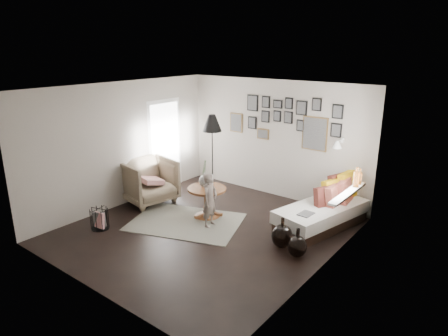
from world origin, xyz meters
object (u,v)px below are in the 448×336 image
Objects in this scene: demijohn_large at (282,236)px; demijohn_small at (297,246)px; child at (210,200)px; vase at (204,179)px; pedestal_table at (207,203)px; armchair at (149,181)px; daybed at (324,210)px; magazine_basket at (99,219)px; floor_lamp at (212,126)px.

demijohn_small is (0.35, -0.12, -0.02)m from demijohn_large.
demijohn_small is 0.47× the size of child.
demijohn_large is at bearing -7.05° from vase.
pedestal_table is 0.74× the size of child.
pedestal_table is 1.85m from demijohn_large.
child reaches higher than demijohn_small.
demijohn_large is (3.35, -0.04, -0.26)m from armchair.
child is at bearing 179.33° from demijohn_small.
magazine_basket is (-3.23, -2.70, -0.11)m from daybed.
floor_lamp is at bearing -22.11° from armchair.
armchair is 3.36m from demijohn_large.
vase is at bearing 43.38° from child.
vase reaches higher than demijohn_large.
demijohn_small is (2.19, -0.34, -0.09)m from pedestal_table.
vase is at bearing 165.96° from pedestal_table.
vase is 0.59m from child.
magazine_basket is at bearing -124.07° from vase.
vase reaches higher than pedestal_table.
child reaches higher than magazine_basket.
magazine_basket is 0.74× the size of demijohn_large.
pedestal_table is at bearing 171.24° from demijohn_small.
vase is at bearing 172.95° from demijohn_large.
armchair is at bearing 177.55° from demijohn_small.
demijohn_small is (0.17, -1.37, -0.12)m from daybed.
floor_lamp is 3.41× the size of demijohn_large.
demijohn_small reaches higher than magazine_basket.
demijohn_small is (3.41, 1.33, -0.01)m from magazine_basket.
magazine_basket is 3.38m from demijohn_large.
demijohn_large is at bearing -26.16° from floor_lamp.
magazine_basket is at bearing -126.22° from pedestal_table.
pedestal_table is 0.74× the size of armchair.
floor_lamp reaches higher than armchair.
demijohn_large is (-0.18, -1.25, -0.09)m from daybed.
floor_lamp is 3.50m from demijohn_small.
armchair is 1.00× the size of child.
armchair is 1.85m from child.
armchair is at bearing 100.95° from magazine_basket.
vase is at bearing 55.93° from magazine_basket.
armchair is 2.12× the size of demijohn_small.
floor_lamp is (0.80, 1.21, 1.12)m from armchair.
floor_lamp reaches higher than demijohn_small.
pedestal_table is at bearing 39.09° from child.
vase is 1.37× the size of magazine_basket.
demijohn_small is (3.70, -0.16, -0.29)m from armchair.
demijohn_large is at bearing 25.38° from magazine_basket.
child is (-1.68, -1.34, 0.22)m from daybed.
vase is 0.53× the size of armchair.
child is at bearing 40.95° from magazine_basket.
demijohn_large reaches higher than magazine_basket.
vase is 1.47m from armchair.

